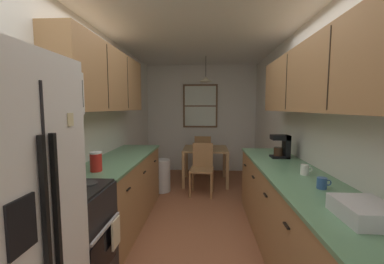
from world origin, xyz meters
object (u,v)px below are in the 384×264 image
at_px(stove_range, 64,245).
at_px(mug_spare, 322,183).
at_px(microwave_over_range, 41,92).
at_px(mug_by_coffeemaker, 305,170).
at_px(trash_bin, 162,175).
at_px(storage_canister, 96,162).
at_px(table_serving_bowl, 208,147).
at_px(coffee_maker, 282,146).
at_px(dining_chair_near, 202,166).
at_px(dining_chair_far, 203,153).
at_px(dining_table, 205,154).
at_px(dish_rack, 365,211).

distance_m(stove_range, mug_spare, 2.09).
xyz_separation_m(stove_range, mug_spare, (2.03, 0.20, 0.47)).
distance_m(microwave_over_range, mug_by_coffeemaker, 2.36).
xyz_separation_m(trash_bin, mug_spare, (1.74, -2.43, 0.65)).
distance_m(storage_canister, mug_spare, 2.08).
bearing_deg(table_serving_bowl, microwave_over_range, -112.15).
height_order(coffee_maker, table_serving_bowl, coffee_maker).
bearing_deg(coffee_maker, mug_by_coffeemaker, -92.13).
bearing_deg(mug_spare, dining_chair_near, 112.76).
xyz_separation_m(dining_chair_near, dining_chair_far, (0.01, 1.26, 0.00)).
bearing_deg(stove_range, dining_chair_far, 74.57).
height_order(stove_range, microwave_over_range, microwave_over_range).
relative_size(coffee_maker, mug_by_coffeemaker, 2.63).
bearing_deg(table_serving_bowl, mug_spare, -73.30).
xyz_separation_m(coffee_maker, mug_spare, (-0.05, -1.21, -0.11)).
height_order(mug_by_coffeemaker, table_serving_bowl, mug_by_coffeemaker).
relative_size(dining_table, mug_spare, 7.83).
bearing_deg(dining_chair_far, table_serving_bowl, -81.65).
relative_size(dining_table, trash_bin, 1.50).
bearing_deg(dining_chair_far, trash_bin, -122.66).
distance_m(microwave_over_range, dining_chair_far, 4.15).
bearing_deg(mug_by_coffeemaker, table_serving_bowl, 109.65).
bearing_deg(mug_by_coffeemaker, microwave_over_range, -164.56).
bearing_deg(storage_canister, dining_chair_near, 61.42).
relative_size(dining_chair_near, dining_chair_far, 1.00).
relative_size(stove_range, table_serving_bowl, 5.83).
bearing_deg(storage_canister, mug_by_coffeemaker, -0.69).
bearing_deg(coffee_maker, dining_chair_far, 113.23).
relative_size(trash_bin, storage_canister, 2.99).
relative_size(dining_chair_near, mug_by_coffeemaker, 8.07).
bearing_deg(dining_table, mug_by_coffeemaker, -69.74).
xyz_separation_m(dining_chair_near, mug_by_coffeemaker, (1.01, -1.95, 0.45)).
bearing_deg(mug_by_coffeemaker, trash_bin, 130.89).
xyz_separation_m(dining_chair_far, mug_by_coffeemaker, (1.00, -3.21, 0.45)).
height_order(microwave_over_range, mug_spare, microwave_over_range).
bearing_deg(table_serving_bowl, stove_range, -110.34).
xyz_separation_m(microwave_over_range, dish_rack, (2.13, -0.35, -0.71)).
bearing_deg(stove_range, table_serving_bowl, 69.66).
bearing_deg(coffee_maker, dining_table, 119.05).
bearing_deg(dining_chair_far, storage_canister, -108.36).
bearing_deg(table_serving_bowl, dining_chair_near, -101.13).
height_order(dining_chair_near, storage_canister, storage_canister).
relative_size(mug_spare, table_serving_bowl, 0.60).
relative_size(trash_bin, mug_spare, 5.22).
xyz_separation_m(dining_chair_far, mug_spare, (0.98, -3.61, 0.44)).
bearing_deg(storage_canister, stove_range, -89.49).
relative_size(dining_chair_near, table_serving_bowl, 4.77).
distance_m(stove_range, dish_rack, 2.10).
bearing_deg(coffee_maker, mug_spare, -92.49).
xyz_separation_m(mug_by_coffeemaker, table_serving_bowl, (-0.90, 2.52, -0.20)).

